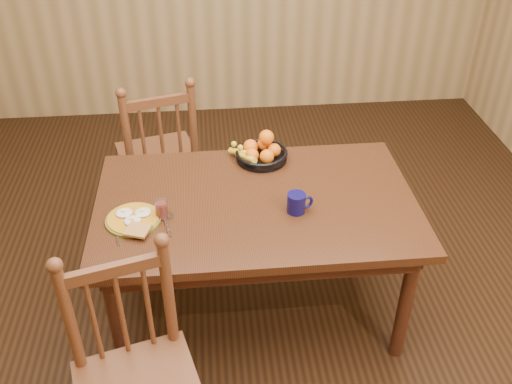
{
  "coord_description": "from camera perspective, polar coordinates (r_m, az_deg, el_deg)",
  "views": [
    {
      "loc": [
        -0.22,
        -2.29,
        2.42
      ],
      "look_at": [
        0.0,
        0.0,
        0.8
      ],
      "focal_mm": 40.0,
      "sensor_mm": 36.0,
      "label": 1
    }
  ],
  "objects": [
    {
      "name": "chair_near",
      "position": [
        2.43,
        -11.94,
        -17.85
      ],
      "size": [
        0.58,
        0.56,
        1.04
      ],
      "rotation": [
        0.0,
        0.0,
        0.26
      ],
      "color": "#4D2717",
      "rests_on": "ground"
    },
    {
      "name": "breakfast_plate",
      "position": [
        2.77,
        -12.15,
        -2.67
      ],
      "size": [
        0.26,
        0.3,
        0.04
      ],
      "color": "#59601E",
      "rests_on": "dining_table"
    },
    {
      "name": "juice_glass",
      "position": [
        2.75,
        -9.41,
        -1.8
      ],
      "size": [
        0.06,
        0.06,
        0.09
      ],
      "color": "silver",
      "rests_on": "dining_table"
    },
    {
      "name": "dining_table",
      "position": [
        2.9,
        0.0,
        -2.18
      ],
      "size": [
        1.6,
        1.0,
        0.75
      ],
      "color": "black",
      "rests_on": "ground"
    },
    {
      "name": "chair_far",
      "position": [
        3.69,
        -9.65,
        3.54
      ],
      "size": [
        0.58,
        0.57,
        1.06
      ],
      "rotation": [
        0.0,
        0.0,
        3.4
      ],
      "color": "#4D2717",
      "rests_on": "ground"
    },
    {
      "name": "spoon",
      "position": [
        2.73,
        -13.8,
        -3.76
      ],
      "size": [
        0.05,
        0.16,
        0.01
      ],
      "rotation": [
        0.0,
        0.0,
        0.22
      ],
      "color": "silver",
      "rests_on": "dining_table"
    },
    {
      "name": "coffee_mug",
      "position": [
        2.75,
        4.14,
        -1.07
      ],
      "size": [
        0.13,
        0.09,
        0.1
      ],
      "color": "#0D0B3E",
      "rests_on": "dining_table"
    },
    {
      "name": "room",
      "position": [
        2.54,
        0.0,
        10.19
      ],
      "size": [
        4.52,
        5.02,
        2.72
      ],
      "color": "black",
      "rests_on": "ground"
    },
    {
      "name": "fork",
      "position": [
        2.73,
        -8.76,
        -3.08
      ],
      "size": [
        0.05,
        0.18,
        0.0
      ],
      "rotation": [
        0.0,
        0.0,
        0.24
      ],
      "color": "silver",
      "rests_on": "dining_table"
    },
    {
      "name": "fruit_bowl",
      "position": [
        3.14,
        0.48,
        4.03
      ],
      "size": [
        0.32,
        0.29,
        0.17
      ],
      "color": "black",
      "rests_on": "dining_table"
    }
  ]
}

